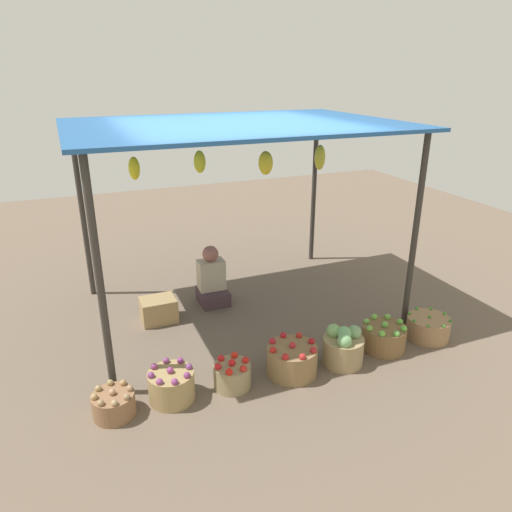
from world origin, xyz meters
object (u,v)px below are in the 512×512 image
Objects in this scene: basket_red_tomatoes at (232,375)px; basket_cabbages at (343,347)px; basket_purple_onions at (171,385)px; basket_green_apples at (384,337)px; wooden_crate_near_vendor at (159,310)px; basket_potatoes at (114,404)px; vendor_person at (212,281)px; basket_red_apples at (292,359)px; basket_green_chilies at (428,327)px.

basket_cabbages reaches higher than basket_red_tomatoes.
basket_cabbages is at bearing -3.25° from basket_purple_onions.
basket_purple_onions is 0.59m from basket_red_tomatoes.
basket_red_tomatoes is 0.76× the size of basket_green_apples.
basket_purple_onions reaches higher than basket_red_tomatoes.
wooden_crate_near_vendor is (0.19, 1.53, -0.00)m from basket_purple_onions.
basket_green_apples is (0.57, 0.07, -0.04)m from basket_cabbages.
basket_cabbages is (1.80, -0.10, 0.04)m from basket_purple_onions.
basket_purple_onions is at bearing 2.49° from basket_potatoes.
vendor_person is at bearing 78.53° from basket_red_tomatoes.
basket_green_apples is (1.77, 0.00, 0.01)m from basket_red_tomatoes.
basket_red_apples is at bearing -178.79° from basket_green_apples.
basket_green_chilies is (2.02, -1.81, -0.17)m from vendor_person.
basket_purple_onions is at bearing 179.34° from basket_green_chilies.
basket_red_apples reaches higher than wooden_crate_near_vendor.
basket_red_apples is at bearing -1.98° from basket_red_tomatoes.
basket_green_chilies is at bearing -29.36° from wooden_crate_near_vendor.
basket_red_tomatoes is 1.77m from basket_green_apples.
basket_cabbages is at bearing -173.17° from basket_green_apples.
basket_purple_onions is (0.53, 0.02, 0.03)m from basket_potatoes.
basket_green_apples reaches higher than basket_green_chilies.
vendor_person is 1.52× the size of basket_red_apples.
basket_red_apples is 1.07× the size of basket_green_apples.
basket_red_apples is at bearing 175.62° from basket_cabbages.
basket_red_apples is at bearing -57.07° from wooden_crate_near_vendor.
basket_cabbages is 0.88× the size of basket_green_chilies.
basket_green_apples reaches higher than basket_potatoes.
wooden_crate_near_vendor reaches higher than basket_potatoes.
basket_red_tomatoes is at bearing -0.67° from basket_potatoes.
basket_cabbages is at bearing -1.94° from basket_potatoes.
basket_green_chilies is 3.20m from wooden_crate_near_vendor.
basket_red_tomatoes reaches higher than wooden_crate_near_vendor.
vendor_person reaches higher than basket_cabbages.
basket_purple_onions is at bearing -118.29° from vendor_person.
basket_red_apples is (1.22, -0.06, 0.00)m from basket_purple_onions.
basket_red_apples is 1.06× the size of basket_green_chilies.
basket_red_tomatoes is 1.21m from basket_cabbages.
vendor_person reaches higher than basket_green_apples.
basket_purple_onions is at bearing -97.21° from wooden_crate_near_vendor.
basket_cabbages is (1.21, -0.07, 0.06)m from basket_red_tomatoes.
basket_red_tomatoes is 2.39m from basket_green_chilies.
vendor_person reaches higher than basket_red_apples.
basket_red_tomatoes is (0.59, -0.04, -0.02)m from basket_purple_onions.
basket_red_apples is at bearing -2.71° from basket_purple_onions.
basket_potatoes is (-1.48, -1.80, -0.18)m from vendor_person.
basket_red_tomatoes is 1.62m from wooden_crate_near_vendor.
vendor_person is at bearing 98.32° from basket_red_apples.
basket_green_apples is at bearing 0.06° from basket_red_tomatoes.
basket_red_apples reaches higher than basket_potatoes.
basket_green_apples is (1.14, 0.02, -0.01)m from basket_red_apples.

